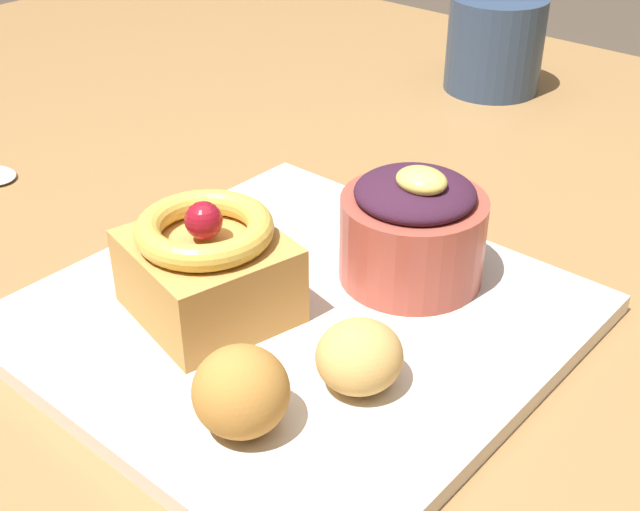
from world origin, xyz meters
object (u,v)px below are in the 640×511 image
at_px(cake_slice, 207,265).
at_px(coffee_mug, 495,44).
at_px(front_plate, 298,318).
at_px(berry_ramekin, 413,229).
at_px(fritter_front, 359,356).
at_px(fritter_middle, 241,391).

distance_m(cake_slice, coffee_mug, 0.46).
height_order(front_plate, berry_ramekin, berry_ramekin).
xyz_separation_m(berry_ramekin, coffee_mug, (-0.15, 0.34, -0.00)).
xyz_separation_m(fritter_front, fritter_middle, (-0.02, -0.06, 0.00)).
xyz_separation_m(front_plate, cake_slice, (-0.04, -0.03, 0.04)).
relative_size(fritter_front, fritter_middle, 0.98).
bearing_deg(fritter_middle, cake_slice, 146.02).
distance_m(cake_slice, fritter_middle, 0.10).
height_order(front_plate, fritter_middle, fritter_middle).
bearing_deg(front_plate, coffee_mug, 106.11).
relative_size(berry_ramekin, fritter_front, 1.92).
bearing_deg(front_plate, berry_ramekin, 68.76).
bearing_deg(fritter_middle, front_plate, 116.86).
relative_size(front_plate, coffee_mug, 3.06).
bearing_deg(coffee_mug, berry_ramekin, -66.65).
height_order(front_plate, coffee_mug, coffee_mug).
bearing_deg(cake_slice, fritter_front, 2.60).
xyz_separation_m(cake_slice, fritter_middle, (0.08, -0.06, -0.01)).
height_order(cake_slice, berry_ramekin, berry_ramekin).
bearing_deg(fritter_front, coffee_mug, 112.95).
xyz_separation_m(fritter_middle, coffee_mug, (-0.17, 0.50, 0.01)).
bearing_deg(berry_ramekin, coffee_mug, 113.35).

